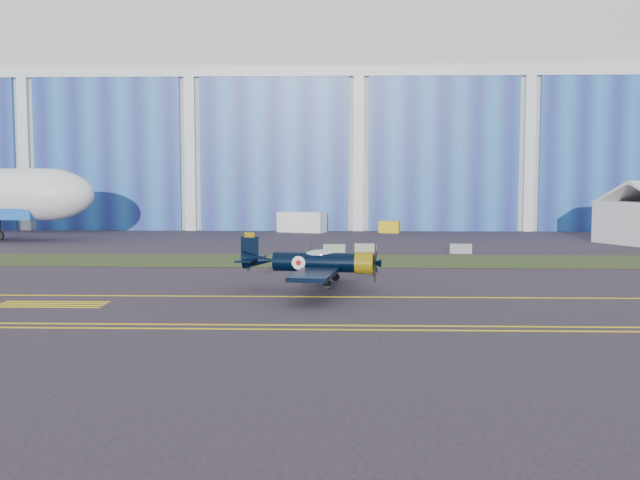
{
  "coord_description": "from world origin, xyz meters",
  "views": [
    {
      "loc": [
        -1.79,
        -48.59,
        7.05
      ],
      "look_at": [
        -3.59,
        6.11,
        2.43
      ],
      "focal_mm": 42.0,
      "sensor_mm": 36.0,
      "label": 1
    }
  ],
  "objects": [
    {
      "name": "tug",
      "position": [
        3.9,
        46.14,
        0.75
      ],
      "size": [
        2.86,
        2.13,
        1.49
      ],
      "primitive_type": "cube",
      "rotation": [
        0.0,
        0.0,
        -0.23
      ],
      "color": "yellow",
      "rests_on": "ground"
    },
    {
      "name": "ground",
      "position": [
        0.0,
        0.0,
        0.0
      ],
      "size": [
        260.0,
        260.0,
        0.0
      ],
      "primitive_type": "plane",
      "color": "#352B37",
      "rests_on": "ground"
    },
    {
      "name": "barrier_b",
      "position": [
        0.16,
        20.38,
        0.45
      ],
      "size": [
        2.03,
        0.7,
        0.9
      ],
      "primitive_type": "cube",
      "rotation": [
        0.0,
        0.0,
        -0.05
      ],
      "color": "#999E8C",
      "rests_on": "ground"
    },
    {
      "name": "edge_line_far",
      "position": [
        0.0,
        -13.5,
        0.01
      ],
      "size": [
        80.0,
        0.2,
        0.02
      ],
      "primitive_type": "cube",
      "color": "yellow",
      "rests_on": "ground"
    },
    {
      "name": "barrier_a",
      "position": [
        -2.7,
        19.65,
        0.45
      ],
      "size": [
        2.03,
        0.69,
        0.9
      ],
      "primitive_type": "cube",
      "rotation": [
        0.0,
        0.0,
        -0.05
      ],
      "color": "gray",
      "rests_on": "ground"
    },
    {
      "name": "hold_short_ladder",
      "position": [
        -18.0,
        -8.1,
        0.01
      ],
      "size": [
        6.0,
        2.4,
        0.02
      ],
      "primitive_type": null,
      "color": "yellow",
      "rests_on": "ground"
    },
    {
      "name": "edge_line_near",
      "position": [
        0.0,
        -14.5,
        0.01
      ],
      "size": [
        80.0,
        0.2,
        0.02
      ],
      "primitive_type": "cube",
      "color": "yellow",
      "rests_on": "ground"
    },
    {
      "name": "shipping_container",
      "position": [
        -7.25,
        46.84,
        1.3
      ],
      "size": [
        6.46,
        4.34,
        2.6
      ],
      "primitive_type": "cube",
      "rotation": [
        0.0,
        0.0,
        -0.36
      ],
      "color": "white",
      "rests_on": "ground"
    },
    {
      "name": "warbird",
      "position": [
        -3.59,
        -2.89,
        1.83
      ],
      "size": [
        11.39,
        13.12,
        3.52
      ],
      "rotation": [
        0.0,
        0.0,
        -0.14
      ],
      "color": "black",
      "rests_on": "ground"
    },
    {
      "name": "taxiway_centreline",
      "position": [
        0.0,
        -5.0,
        0.01
      ],
      "size": [
        200.0,
        0.2,
        0.02
      ],
      "primitive_type": "cube",
      "color": "yellow",
      "rests_on": "ground"
    },
    {
      "name": "grass_median",
      "position": [
        0.0,
        14.0,
        0.02
      ],
      "size": [
        260.0,
        10.0,
        0.02
      ],
      "primitive_type": "cube",
      "color": "#475128",
      "rests_on": "ground"
    },
    {
      "name": "hangar",
      "position": [
        0.0,
        71.79,
        14.96
      ],
      "size": [
        220.0,
        45.7,
        30.0
      ],
      "color": "silver",
      "rests_on": "ground"
    },
    {
      "name": "barrier_c",
      "position": [
        8.92,
        20.36,
        0.45
      ],
      "size": [
        2.01,
        0.64,
        0.9
      ],
      "primitive_type": "cube",
      "rotation": [
        0.0,
        0.0,
        -0.02
      ],
      "color": "gray",
      "rests_on": "ground"
    }
  ]
}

